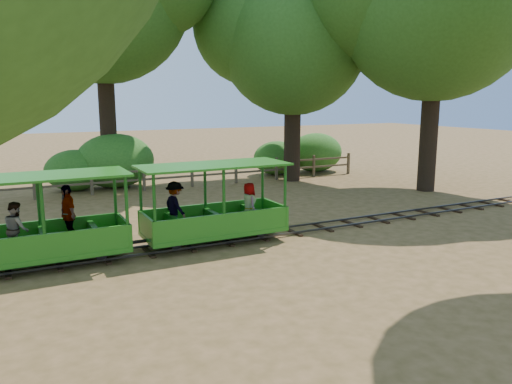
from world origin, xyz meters
name	(u,v)px	position (x,y,z in m)	size (l,w,h in m)	color
ground	(260,237)	(0.00, 0.00, 0.00)	(90.00, 90.00, 0.00)	#9D6E43
track	(260,234)	(0.00, 0.00, 0.07)	(22.00, 1.00, 0.10)	#3F3D3A
carriage_front	(44,230)	(-5.24, 0.04, 0.81)	(3.70, 1.53, 1.92)	#25771A
carriage_rear	(210,212)	(-1.38, 0.04, 0.81)	(3.70, 1.51, 1.92)	#25771A
oak_ne	(292,32)	(5.47, 7.59, 6.36)	(7.92, 6.97, 9.21)	#2D2116
fence	(169,175)	(0.00, 8.00, 0.58)	(18.10, 0.10, 1.00)	brown
shrub_west	(75,170)	(-3.40, 9.30, 0.81)	(2.35, 1.80, 1.62)	#2D6B1E
shrub_mid_w	(115,161)	(-1.83, 9.30, 1.10)	(3.18, 2.45, 2.20)	#2D6B1E
shrub_mid_e	(276,158)	(5.73, 9.30, 0.80)	(2.31, 1.78, 1.60)	#2D6B1E
shrub_east	(316,152)	(7.96, 9.30, 0.96)	(2.77, 2.13, 1.92)	#2D6B1E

